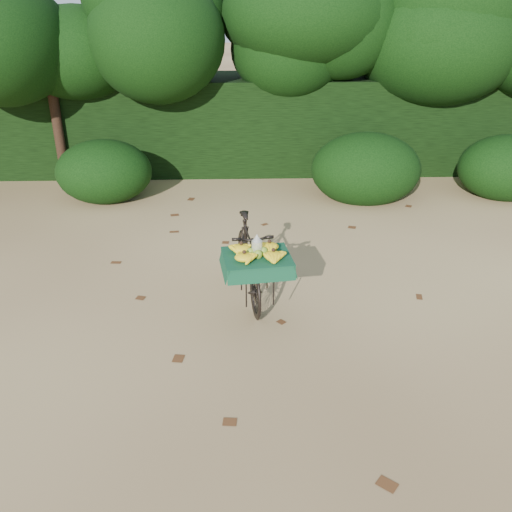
{
  "coord_description": "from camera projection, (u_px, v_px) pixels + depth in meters",
  "views": [
    {
      "loc": [
        -0.69,
        -4.73,
        3.2
      ],
      "look_at": [
        -0.53,
        0.36,
        0.75
      ],
      "focal_mm": 38.0,
      "sensor_mm": 36.0,
      "label": 1
    }
  ],
  "objects": [
    {
      "name": "bush_clumps",
      "position": [
        308.0,
        173.0,
        9.36
      ],
      "size": [
        8.8,
        1.7,
        0.9
      ],
      "primitive_type": null,
      "color": "black",
      "rests_on": "ground"
    },
    {
      "name": "hedge_backdrop",
      "position": [
        273.0,
        122.0,
        10.96
      ],
      "size": [
        26.0,
        1.8,
        1.8
      ],
      "primitive_type": "cube",
      "color": "black",
      "rests_on": "ground"
    },
    {
      "name": "ground",
      "position": [
        307.0,
        335.0,
        5.67
      ],
      "size": [
        80.0,
        80.0,
        0.0
      ],
      "primitive_type": "plane",
      "color": "tan",
      "rests_on": "ground"
    },
    {
      "name": "leaf_litter",
      "position": [
        301.0,
        303.0,
        6.25
      ],
      "size": [
        7.0,
        7.3,
        0.01
      ],
      "primitive_type": null,
      "color": "#532E16",
      "rests_on": "ground"
    },
    {
      "name": "vendor_bicycle",
      "position": [
        249.0,
        259.0,
        6.2
      ],
      "size": [
        0.79,
        1.74,
        0.96
      ],
      "rotation": [
        0.0,
        0.0,
        0.13
      ],
      "color": "black",
      "rests_on": "ground"
    },
    {
      "name": "tree_row",
      "position": [
        240.0,
        70.0,
        9.74
      ],
      "size": [
        14.5,
        2.0,
        4.0
      ],
      "primitive_type": null,
      "color": "black",
      "rests_on": "ground"
    }
  ]
}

